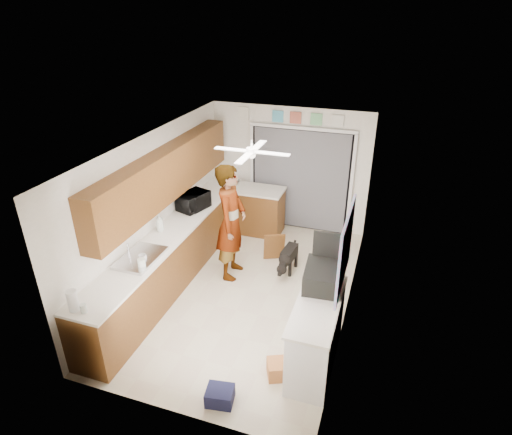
% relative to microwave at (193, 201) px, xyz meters
% --- Properties ---
extents(floor, '(5.00, 5.00, 0.00)m').
position_rel_microwave_xyz_m(floor, '(1.30, -0.77, -1.09)').
color(floor, beige).
rests_on(floor, ground).
extents(ceiling, '(5.00, 5.00, 0.00)m').
position_rel_microwave_xyz_m(ceiling, '(1.30, -0.77, 1.41)').
color(ceiling, white).
rests_on(ceiling, ground).
extents(wall_back, '(3.20, 0.00, 3.20)m').
position_rel_microwave_xyz_m(wall_back, '(1.30, 1.73, 0.16)').
color(wall_back, white).
rests_on(wall_back, ground).
extents(wall_front, '(3.20, 0.00, 3.20)m').
position_rel_microwave_xyz_m(wall_front, '(1.30, -3.27, 0.16)').
color(wall_front, white).
rests_on(wall_front, ground).
extents(wall_left, '(0.00, 5.00, 5.00)m').
position_rel_microwave_xyz_m(wall_left, '(-0.30, -0.77, 0.16)').
color(wall_left, white).
rests_on(wall_left, ground).
extents(wall_right, '(0.00, 5.00, 5.00)m').
position_rel_microwave_xyz_m(wall_right, '(2.90, -0.77, 0.16)').
color(wall_right, white).
rests_on(wall_right, ground).
extents(left_base_cabinets, '(0.60, 4.80, 0.90)m').
position_rel_microwave_xyz_m(left_base_cabinets, '(0.00, -0.77, -0.64)').
color(left_base_cabinets, brown).
rests_on(left_base_cabinets, floor).
extents(left_countertop, '(0.62, 4.80, 0.04)m').
position_rel_microwave_xyz_m(left_countertop, '(0.01, -0.77, -0.17)').
color(left_countertop, white).
rests_on(left_countertop, left_base_cabinets).
extents(upper_cabinets, '(0.32, 4.00, 0.80)m').
position_rel_microwave_xyz_m(upper_cabinets, '(-0.14, -0.57, 0.71)').
color(upper_cabinets, brown).
rests_on(upper_cabinets, wall_left).
extents(sink_basin, '(0.50, 0.76, 0.06)m').
position_rel_microwave_xyz_m(sink_basin, '(0.01, -1.77, -0.14)').
color(sink_basin, silver).
rests_on(sink_basin, left_countertop).
extents(faucet, '(0.03, 0.03, 0.22)m').
position_rel_microwave_xyz_m(faucet, '(-0.18, -1.77, -0.04)').
color(faucet, silver).
rests_on(faucet, left_countertop).
extents(peninsula_base, '(1.00, 0.60, 0.90)m').
position_rel_microwave_xyz_m(peninsula_base, '(0.80, 1.23, -0.64)').
color(peninsula_base, brown).
rests_on(peninsula_base, floor).
extents(peninsula_top, '(1.04, 0.64, 0.04)m').
position_rel_microwave_xyz_m(peninsula_top, '(0.80, 1.23, -0.17)').
color(peninsula_top, white).
rests_on(peninsula_top, peninsula_base).
extents(back_opening_recess, '(2.00, 0.06, 2.10)m').
position_rel_microwave_xyz_m(back_opening_recess, '(1.55, 1.70, -0.04)').
color(back_opening_recess, black).
rests_on(back_opening_recess, wall_back).
extents(curtain_panel, '(1.90, 0.03, 2.05)m').
position_rel_microwave_xyz_m(curtain_panel, '(1.55, 1.66, -0.04)').
color(curtain_panel, slate).
rests_on(curtain_panel, wall_back).
extents(door_trim_left, '(0.06, 0.04, 2.10)m').
position_rel_microwave_xyz_m(door_trim_left, '(0.53, 1.67, -0.04)').
color(door_trim_left, white).
rests_on(door_trim_left, wall_back).
extents(door_trim_right, '(0.06, 0.04, 2.10)m').
position_rel_microwave_xyz_m(door_trim_right, '(2.57, 1.67, -0.04)').
color(door_trim_right, white).
rests_on(door_trim_right, wall_back).
extents(door_trim_head, '(2.10, 0.04, 0.06)m').
position_rel_microwave_xyz_m(door_trim_head, '(1.55, 1.67, 1.03)').
color(door_trim_head, white).
rests_on(door_trim_head, wall_back).
extents(header_frame_1, '(0.22, 0.02, 0.22)m').
position_rel_microwave_xyz_m(header_frame_1, '(1.05, 1.70, 1.21)').
color(header_frame_1, '#4DAECF').
rests_on(header_frame_1, wall_back).
extents(header_frame_2, '(0.22, 0.02, 0.22)m').
position_rel_microwave_xyz_m(header_frame_2, '(1.40, 1.70, 1.21)').
color(header_frame_2, '#B95945').
rests_on(header_frame_2, wall_back).
extents(header_frame_3, '(0.22, 0.02, 0.22)m').
position_rel_microwave_xyz_m(header_frame_3, '(1.80, 1.70, 1.21)').
color(header_frame_3, '#6BBC7D').
rests_on(header_frame_3, wall_back).
extents(header_frame_4, '(0.22, 0.02, 0.22)m').
position_rel_microwave_xyz_m(header_frame_4, '(2.20, 1.70, 1.21)').
color(header_frame_4, silver).
rests_on(header_frame_4, wall_back).
extents(route66_sign, '(0.22, 0.02, 0.26)m').
position_rel_microwave_xyz_m(route66_sign, '(0.35, 1.70, 1.21)').
color(route66_sign, silver).
rests_on(route66_sign, wall_back).
extents(right_counter_base, '(0.50, 1.40, 0.90)m').
position_rel_microwave_xyz_m(right_counter_base, '(2.65, -1.97, -0.64)').
color(right_counter_base, white).
rests_on(right_counter_base, floor).
extents(right_counter_top, '(0.54, 1.44, 0.04)m').
position_rel_microwave_xyz_m(right_counter_top, '(2.64, -1.97, -0.17)').
color(right_counter_top, white).
rests_on(right_counter_top, right_counter_base).
extents(abstract_painting, '(0.03, 1.15, 0.95)m').
position_rel_microwave_xyz_m(abstract_painting, '(2.88, -1.77, 0.56)').
color(abstract_painting, '#F459B2').
rests_on(abstract_painting, wall_right).
extents(ceiling_fan, '(1.14, 1.14, 0.24)m').
position_rel_microwave_xyz_m(ceiling_fan, '(1.30, -0.57, 1.23)').
color(ceiling_fan, white).
rests_on(ceiling_fan, ceiling).
extents(microwave, '(0.53, 0.64, 0.31)m').
position_rel_microwave_xyz_m(microwave, '(0.00, 0.00, 0.00)').
color(microwave, black).
rests_on(microwave, left_countertop).
extents(soap_bottle, '(0.15, 0.15, 0.31)m').
position_rel_microwave_xyz_m(soap_bottle, '(-0.15, -0.92, 0.00)').
color(soap_bottle, silver).
rests_on(soap_bottle, left_countertop).
extents(cup, '(0.15, 0.15, 0.10)m').
position_rel_microwave_xyz_m(cup, '(0.07, -1.80, -0.10)').
color(cup, white).
rests_on(cup, left_countertop).
extents(jar_a, '(0.14, 0.14, 0.15)m').
position_rel_microwave_xyz_m(jar_a, '(0.17, -1.97, -0.08)').
color(jar_a, silver).
rests_on(jar_a, left_countertop).
extents(jar_b, '(0.09, 0.09, 0.11)m').
position_rel_microwave_xyz_m(jar_b, '(0.02, -3.02, -0.10)').
color(jar_b, silver).
rests_on(jar_b, left_countertop).
extents(paper_towel_roll, '(0.13, 0.13, 0.28)m').
position_rel_microwave_xyz_m(paper_towel_roll, '(-0.11, -3.02, -0.02)').
color(paper_towel_roll, white).
rests_on(paper_towel_roll, left_countertop).
extents(suitcase, '(0.52, 0.67, 0.27)m').
position_rel_microwave_xyz_m(suitcase, '(2.62, -1.57, -0.02)').
color(suitcase, black).
rests_on(suitcase, right_counter_top).
extents(suitcase_rim, '(0.48, 0.61, 0.02)m').
position_rel_microwave_xyz_m(suitcase_rim, '(2.62, -1.57, -0.13)').
color(suitcase_rim, yellow).
rests_on(suitcase_rim, suitcase).
extents(suitcase_lid, '(0.42, 0.06, 0.50)m').
position_rel_microwave_xyz_m(suitcase_lid, '(2.62, -1.28, 0.23)').
color(suitcase_lid, black).
rests_on(suitcase_lid, suitcase).
extents(cardboard_box, '(0.43, 0.39, 0.22)m').
position_rel_microwave_xyz_m(cardboard_box, '(2.30, -2.35, -0.98)').
color(cardboard_box, '#B9693A').
rests_on(cardboard_box, floor).
extents(navy_crate, '(0.36, 0.31, 0.20)m').
position_rel_microwave_xyz_m(navy_crate, '(1.72, -2.97, -1.00)').
color(navy_crate, '#151734').
rests_on(navy_crate, floor).
extents(cabinet_door_panel, '(0.41, 0.29, 0.56)m').
position_rel_microwave_xyz_m(cabinet_door_panel, '(1.45, 0.24, -0.81)').
color(cabinet_door_panel, brown).
rests_on(cabinet_door_panel, floor).
extents(man, '(0.53, 0.76, 2.01)m').
position_rel_microwave_xyz_m(man, '(0.88, -0.40, -0.09)').
color(man, white).
rests_on(man, floor).
extents(dog, '(0.34, 0.67, 0.51)m').
position_rel_microwave_xyz_m(dog, '(1.79, 0.01, -0.84)').
color(dog, black).
rests_on(dog, floor).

